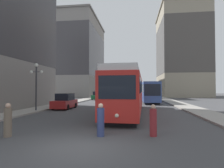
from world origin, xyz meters
The scene contains 13 objects.
ground_plane centered at (0.00, 0.00, 0.00)m, with size 200.00×200.00×0.00m, color #424244.
sidewalk_left centered at (-8.69, 40.00, 0.07)m, with size 2.64×120.00×0.15m, color gray.
sidewalk_right centered at (8.69, 40.00, 0.07)m, with size 2.64×120.00×0.15m, color gray.
streetcar centered at (1.48, 10.80, 2.10)m, with size 3.25×14.90×3.89m.
transit_bus centered at (4.66, 26.33, 1.95)m, with size 2.63×12.57×3.45m.
parked_car_left_near centered at (-6.07, 13.97, 0.84)m, with size 1.91×4.26×1.82m.
parked_car_left_mid centered at (-6.07, 33.25, 0.84)m, with size 2.02×4.30×1.82m.
pedestrian_crossing_near centered at (0.51, 1.78, 0.76)m, with size 0.36×0.36×1.63m.
pedestrian_crossing_far centered at (-3.98, 1.11, 0.77)m, with size 0.37×0.37×1.65m.
pedestrian_on_sidewalk centered at (3.10, 2.11, 0.73)m, with size 0.35×0.35×1.57m.
lamp_post_left_near centered at (-7.97, 10.87, 3.38)m, with size 1.41×0.36×4.85m.
building_left_midblock centered at (-17.63, 52.93, 12.89)m, with size 15.83×24.26×25.03m.
building_right_corner centered at (16.54, 54.73, 14.18)m, with size 13.65×20.56×27.51m.
Camera 1 is at (2.24, -7.43, 2.34)m, focal length 30.17 mm.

